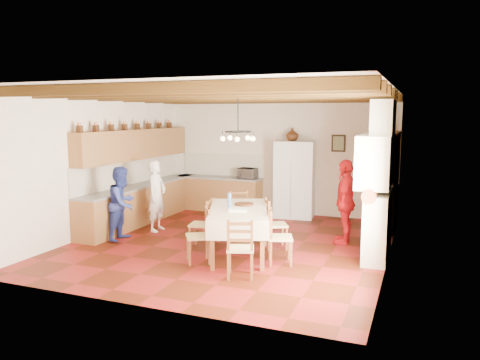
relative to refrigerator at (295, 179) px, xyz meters
name	(u,v)px	position (x,y,z in m)	size (l,w,h in m)	color
floor	(230,244)	(-0.55, -2.91, -0.96)	(6.00, 6.50, 0.02)	#481609
ceiling	(229,90)	(-0.55, -2.91, 2.06)	(6.00, 6.50, 0.02)	white
wall_back	(278,155)	(-0.55, 0.35, 0.55)	(6.00, 0.02, 3.00)	beige
wall_front	(133,196)	(-0.55, -6.17, 0.55)	(6.00, 0.02, 3.00)	beige
wall_left	(102,163)	(-3.56, -2.91, 0.55)	(0.02, 6.50, 3.00)	beige
wall_right	(392,176)	(2.46, -2.91, 0.55)	(0.02, 6.50, 3.00)	beige
ceiling_beams	(229,95)	(-0.55, -2.91, 1.96)	(6.00, 6.30, 0.16)	#3B240D
lower_cabinets_left	(143,204)	(-3.25, -1.86, -0.52)	(0.60, 4.30, 0.86)	brown
lower_cabinets_back	(219,194)	(-2.10, 0.04, -0.52)	(2.30, 0.60, 0.86)	brown
countertop_left	(142,185)	(-3.25, -1.86, -0.07)	(0.62, 4.30, 0.04)	slate
countertop_back	(219,178)	(-2.10, 0.04, -0.07)	(2.34, 0.62, 0.04)	slate
backsplash_left	(131,171)	(-3.54, -1.86, 0.25)	(0.03, 4.30, 0.60)	beige
backsplash_back	(223,165)	(-2.10, 0.32, 0.25)	(2.30, 0.03, 0.60)	beige
upper_cabinets	(136,144)	(-3.38, -1.86, 0.90)	(0.35, 4.20, 0.70)	brown
fireplace	(375,180)	(2.17, -2.71, 0.45)	(0.56, 1.60, 2.80)	beige
wall_picture	(338,143)	(1.00, 0.32, 0.90)	(0.34, 0.03, 0.42)	black
refrigerator	(295,179)	(0.00, 0.00, 0.00)	(0.95, 0.78, 1.90)	white
hutch	(385,181)	(2.20, -0.61, 0.14)	(0.50, 1.20, 2.18)	#3A200C
dining_table	(238,213)	(-0.13, -3.52, -0.17)	(1.65, 2.21, 0.87)	beige
chandelier	(238,132)	(-0.13, -3.52, 1.30)	(0.47, 0.47, 0.03)	black
chair_left_near	(198,235)	(-0.62, -4.18, -0.47)	(0.42, 0.40, 0.96)	brown
chair_left_far	(201,223)	(-0.96, -3.37, -0.47)	(0.42, 0.40, 0.96)	brown
chair_right_near	(280,236)	(0.73, -3.73, -0.47)	(0.42, 0.40, 0.96)	brown
chair_right_far	(276,224)	(0.39, -2.86, -0.47)	(0.42, 0.40, 0.96)	brown
chair_end_near	(240,247)	(0.34, -4.60, -0.47)	(0.42, 0.40, 0.96)	brown
chair_end_far	(239,214)	(-0.60, -2.30, -0.47)	(0.42, 0.40, 0.96)	brown
person_man	(157,196)	(-2.46, -2.51, -0.17)	(0.57, 0.38, 1.57)	white
person_woman_blue	(123,203)	(-2.72, -3.40, -0.20)	(0.73, 0.57, 1.51)	navy
person_woman_red	(345,202)	(1.55, -2.01, -0.11)	(0.99, 0.41, 1.68)	red
microwave	(248,173)	(-1.28, 0.04, 0.08)	(0.48, 0.33, 0.27)	silver
fridge_vase	(292,134)	(-0.09, 0.00, 1.11)	(0.31, 0.31, 0.32)	#3A200C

